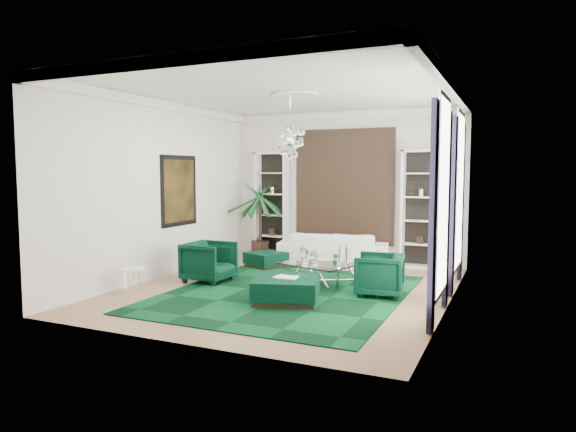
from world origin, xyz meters
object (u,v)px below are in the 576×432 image
at_px(sofa, 334,248).
at_px(armchair_left, 209,262).
at_px(palm, 260,208).
at_px(ottoman_front, 286,290).
at_px(side_table, 133,281).
at_px(ottoman_side, 266,260).
at_px(armchair_right, 379,275).
at_px(coffee_table, 324,273).

bearing_deg(sofa, armchair_left, 48.78).
bearing_deg(palm, sofa, -4.11).
height_order(ottoman_front, side_table, side_table).
bearing_deg(side_table, ottoman_side, 71.60).
bearing_deg(sofa, side_table, 49.17).
distance_m(side_table, palm, 4.74).
bearing_deg(armchair_left, ottoman_front, -111.62).
xyz_separation_m(sofa, armchair_right, (1.84, -2.76, 0.00)).
height_order(armchair_left, palm, palm).
relative_size(ottoman_side, ottoman_front, 0.73).
distance_m(coffee_table, ottoman_front, 1.60).
bearing_deg(armchair_left, palm, 8.48).
relative_size(armchair_left, side_table, 1.94).
bearing_deg(armchair_right, ottoman_side, -125.59).
distance_m(sofa, armchair_left, 3.45).
xyz_separation_m(sofa, armchair_left, (-1.69, -3.00, 0.03)).
bearing_deg(ottoman_side, coffee_table, -32.80).
xyz_separation_m(ottoman_side, side_table, (-1.12, -3.38, 0.05)).
bearing_deg(ottoman_side, armchair_right, -28.11).
bearing_deg(coffee_table, side_table, -144.95).
height_order(sofa, side_table, sofa).
xyz_separation_m(ottoman_side, palm, (-0.78, 1.22, 1.15)).
bearing_deg(palm, side_table, -94.31).
relative_size(sofa, side_table, 5.64).
xyz_separation_m(coffee_table, ottoman_side, (-1.92, 1.24, -0.05)).
bearing_deg(coffee_table, sofa, 104.29).
bearing_deg(side_table, coffee_table, 35.05).
bearing_deg(coffee_table, palm, 137.71).
bearing_deg(armchair_left, coffee_table, -72.12).
relative_size(sofa, ottoman_front, 2.43).
bearing_deg(armchair_right, sofa, -153.78).
height_order(sofa, ottoman_front, sofa).
bearing_deg(armchair_left, armchair_right, -85.29).
distance_m(armchair_right, coffee_table, 1.35).
height_order(ottoman_front, palm, palm).
height_order(sofa, armchair_right, armchair_right).
bearing_deg(armchair_right, ottoman_front, -57.70).
height_order(ottoman_side, palm, palm).
bearing_deg(armchair_left, ottoman_side, -9.51).
bearing_deg(sofa, armchair_right, 111.84).
distance_m(coffee_table, ottoman_side, 2.29).
xyz_separation_m(coffee_table, ottoman_front, (-0.11, -1.59, -0.01)).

